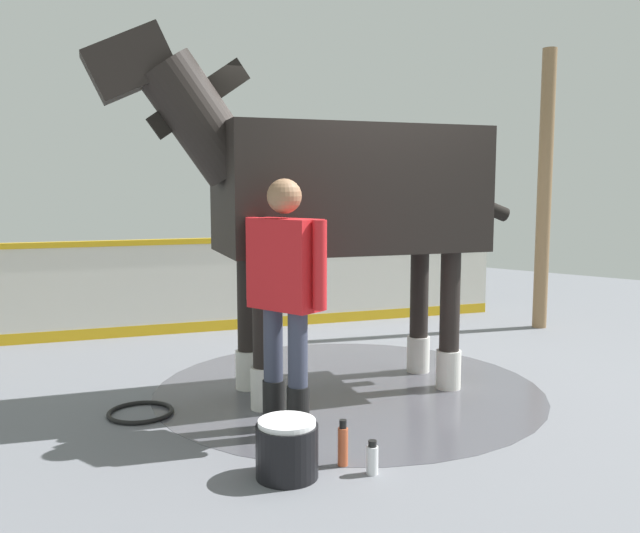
{
  "coord_description": "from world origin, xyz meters",
  "views": [
    {
      "loc": [
        3.11,
        -4.52,
        1.63
      ],
      "look_at": [
        0.05,
        -0.81,
        1.06
      ],
      "focal_mm": 37.71,
      "sensor_mm": 36.0,
      "label": 1
    }
  ],
  "objects_px": {
    "handler": "(285,288)",
    "bottle_spray": "(343,445)",
    "bottle_shampoo": "(372,459)",
    "hose_coil": "(140,412)",
    "wash_bucket": "(287,449)",
    "horse": "(334,193)"
  },
  "relations": [
    {
      "from": "horse",
      "to": "wash_bucket",
      "type": "relative_size",
      "value": 8.51
    },
    {
      "from": "bottle_shampoo",
      "to": "hose_coil",
      "type": "distance_m",
      "value": 1.88
    },
    {
      "from": "handler",
      "to": "bottle_shampoo",
      "type": "distance_m",
      "value": 1.22
    },
    {
      "from": "horse",
      "to": "bottle_shampoo",
      "type": "xyz_separation_m",
      "value": [
        1.16,
        -1.11,
        -1.49
      ]
    },
    {
      "from": "handler",
      "to": "bottle_spray",
      "type": "distance_m",
      "value": 1.07
    },
    {
      "from": "bottle_spray",
      "to": "hose_coil",
      "type": "distance_m",
      "value": 1.68
    },
    {
      "from": "horse",
      "to": "bottle_shampoo",
      "type": "bearing_deg",
      "value": 77.63
    },
    {
      "from": "hose_coil",
      "to": "horse",
      "type": "bearing_deg",
      "value": 62.45
    },
    {
      "from": "bottle_shampoo",
      "to": "hose_coil",
      "type": "relative_size",
      "value": 0.42
    },
    {
      "from": "bottle_shampoo",
      "to": "hose_coil",
      "type": "xyz_separation_m",
      "value": [
        -1.86,
        -0.24,
        -0.07
      ]
    },
    {
      "from": "bottle_shampoo",
      "to": "bottle_spray",
      "type": "distance_m",
      "value": 0.2
    },
    {
      "from": "handler",
      "to": "hose_coil",
      "type": "distance_m",
      "value": 1.47
    },
    {
      "from": "hose_coil",
      "to": "bottle_spray",
      "type": "bearing_deg",
      "value": 7.75
    },
    {
      "from": "wash_bucket",
      "to": "bottle_shampoo",
      "type": "xyz_separation_m",
      "value": [
        0.35,
        0.34,
        -0.07
      ]
    },
    {
      "from": "wash_bucket",
      "to": "bottle_spray",
      "type": "height_order",
      "value": "wash_bucket"
    },
    {
      "from": "handler",
      "to": "bottle_spray",
      "type": "xyz_separation_m",
      "value": [
        0.63,
        -0.19,
        -0.84
      ]
    },
    {
      "from": "horse",
      "to": "handler",
      "type": "relative_size",
      "value": 1.8
    },
    {
      "from": "wash_bucket",
      "to": "bottle_spray",
      "type": "relative_size",
      "value": 1.28
    },
    {
      "from": "wash_bucket",
      "to": "bottle_shampoo",
      "type": "bearing_deg",
      "value": 43.76
    },
    {
      "from": "wash_bucket",
      "to": "handler",
      "type": "bearing_deg",
      "value": 133.06
    },
    {
      "from": "horse",
      "to": "handler",
      "type": "distance_m",
      "value": 1.16
    },
    {
      "from": "bottle_spray",
      "to": "hose_coil",
      "type": "height_order",
      "value": "bottle_spray"
    }
  ]
}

